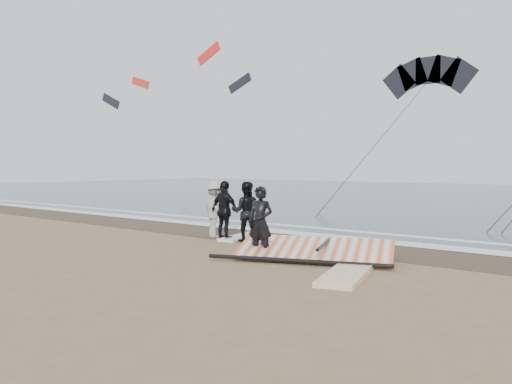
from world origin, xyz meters
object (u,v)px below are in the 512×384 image
(man_main, at_px, (260,222))
(board_white, at_px, (348,273))
(sail_rig, at_px, (315,252))
(board_cream, at_px, (243,236))

(man_main, height_order, board_white, man_main)
(man_main, relative_size, sail_rig, 0.44)
(man_main, relative_size, board_cream, 0.84)
(sail_rig, bearing_deg, board_white, -36.45)
(man_main, height_order, sail_rig, man_main)
(man_main, xyz_separation_m, sail_rig, (1.17, 0.74, -0.73))
(board_white, bearing_deg, sail_rig, 128.94)
(man_main, relative_size, board_white, 0.66)
(board_cream, distance_m, sail_rig, 4.27)
(board_cream, bearing_deg, board_white, -37.90)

